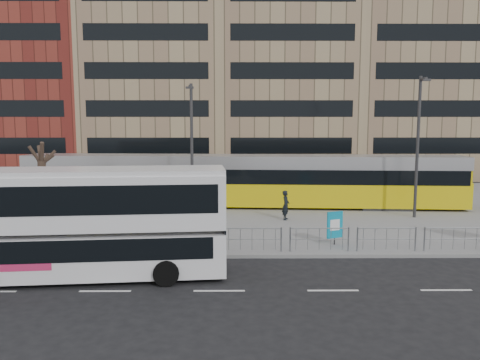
{
  "coord_description": "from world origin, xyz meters",
  "views": [
    {
      "loc": [
        -1.4,
        -19.79,
        5.88
      ],
      "look_at": [
        -1.19,
        6.0,
        2.69
      ],
      "focal_mm": 35.0,
      "sensor_mm": 36.0,
      "label": 1
    }
  ],
  "objects_px": {
    "double_decker_bus": "(86,220)",
    "bare_tree": "(40,140)",
    "tram": "(242,181)",
    "lamp_post_east": "(418,142)",
    "ad_panel": "(335,225)",
    "lamp_post_west": "(192,145)",
    "traffic_light_west": "(62,206)",
    "pedestrian": "(286,205)"
  },
  "relations": [
    {
      "from": "double_decker_bus",
      "to": "bare_tree",
      "type": "xyz_separation_m",
      "value": [
        -5.12,
        8.62,
        2.67
      ]
    },
    {
      "from": "tram",
      "to": "lamp_post_east",
      "type": "height_order",
      "value": "lamp_post_east"
    },
    {
      "from": "double_decker_bus",
      "to": "bare_tree",
      "type": "relative_size",
      "value": 1.6
    },
    {
      "from": "double_decker_bus",
      "to": "ad_panel",
      "type": "distance_m",
      "value": 11.18
    },
    {
      "from": "tram",
      "to": "ad_panel",
      "type": "bearing_deg",
      "value": -63.68
    },
    {
      "from": "lamp_post_west",
      "to": "double_decker_bus",
      "type": "bearing_deg",
      "value": -105.39
    },
    {
      "from": "lamp_post_west",
      "to": "bare_tree",
      "type": "relative_size",
      "value": 1.21
    },
    {
      "from": "tram",
      "to": "lamp_post_east",
      "type": "distance_m",
      "value": 11.52
    },
    {
      "from": "double_decker_bus",
      "to": "lamp_post_east",
      "type": "xyz_separation_m",
      "value": [
        16.49,
        10.54,
        2.49
      ]
    },
    {
      "from": "lamp_post_west",
      "to": "lamp_post_east",
      "type": "relative_size",
      "value": 0.95
    },
    {
      "from": "tram",
      "to": "ad_panel",
      "type": "xyz_separation_m",
      "value": [
        4.25,
        -10.22,
        -0.83
      ]
    },
    {
      "from": "tram",
      "to": "lamp_post_west",
      "type": "bearing_deg",
      "value": -126.45
    },
    {
      "from": "lamp_post_east",
      "to": "traffic_light_west",
      "type": "bearing_deg",
      "value": -159.52
    },
    {
      "from": "lamp_post_west",
      "to": "tram",
      "type": "bearing_deg",
      "value": 49.83
    },
    {
      "from": "tram",
      "to": "traffic_light_west",
      "type": "height_order",
      "value": "tram"
    },
    {
      "from": "double_decker_bus",
      "to": "tram",
      "type": "relative_size",
      "value": 0.35
    },
    {
      "from": "double_decker_bus",
      "to": "lamp_post_west",
      "type": "relative_size",
      "value": 1.32
    },
    {
      "from": "bare_tree",
      "to": "ad_panel",
      "type": "bearing_deg",
      "value": -15.9
    },
    {
      "from": "tram",
      "to": "pedestrian",
      "type": "xyz_separation_m",
      "value": [
        2.55,
        -4.54,
        -0.89
      ]
    },
    {
      "from": "tram",
      "to": "bare_tree",
      "type": "distance_m",
      "value": 12.95
    },
    {
      "from": "double_decker_bus",
      "to": "ad_panel",
      "type": "height_order",
      "value": "double_decker_bus"
    },
    {
      "from": "ad_panel",
      "to": "bare_tree",
      "type": "distance_m",
      "value": 16.48
    },
    {
      "from": "bare_tree",
      "to": "lamp_post_west",
      "type": "bearing_deg",
      "value": 15.34
    },
    {
      "from": "tram",
      "to": "ad_panel",
      "type": "distance_m",
      "value": 11.1
    },
    {
      "from": "ad_panel",
      "to": "traffic_light_west",
      "type": "distance_m",
      "value": 12.56
    },
    {
      "from": "tram",
      "to": "traffic_light_west",
      "type": "relative_size",
      "value": 9.63
    },
    {
      "from": "bare_tree",
      "to": "tram",
      "type": "bearing_deg",
      "value": 27.61
    },
    {
      "from": "pedestrian",
      "to": "traffic_light_west",
      "type": "height_order",
      "value": "traffic_light_west"
    },
    {
      "from": "double_decker_bus",
      "to": "traffic_light_west",
      "type": "bearing_deg",
      "value": 116.78
    },
    {
      "from": "lamp_post_west",
      "to": "pedestrian",
      "type": "bearing_deg",
      "value": -9.46
    },
    {
      "from": "ad_panel",
      "to": "lamp_post_west",
      "type": "relative_size",
      "value": 0.2
    },
    {
      "from": "double_decker_bus",
      "to": "ad_panel",
      "type": "relative_size",
      "value": 6.71
    },
    {
      "from": "double_decker_bus",
      "to": "lamp_post_west",
      "type": "height_order",
      "value": "lamp_post_west"
    },
    {
      "from": "pedestrian",
      "to": "lamp_post_east",
      "type": "bearing_deg",
      "value": -67.14
    },
    {
      "from": "traffic_light_west",
      "to": "double_decker_bus",
      "type": "bearing_deg",
      "value": -36.74
    },
    {
      "from": "pedestrian",
      "to": "double_decker_bus",
      "type": "bearing_deg",
      "value": 157.43
    },
    {
      "from": "double_decker_bus",
      "to": "pedestrian",
      "type": "distance_m",
      "value": 13.17
    },
    {
      "from": "pedestrian",
      "to": "lamp_post_east",
      "type": "height_order",
      "value": "lamp_post_east"
    },
    {
      "from": "double_decker_bus",
      "to": "lamp_post_west",
      "type": "distance_m",
      "value": 11.47
    },
    {
      "from": "lamp_post_west",
      "to": "lamp_post_east",
      "type": "bearing_deg",
      "value": -1.3
    },
    {
      "from": "traffic_light_west",
      "to": "lamp_post_east",
      "type": "distance_m",
      "value": 20.13
    },
    {
      "from": "traffic_light_west",
      "to": "ad_panel",
      "type": "bearing_deg",
      "value": 24.48
    }
  ]
}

